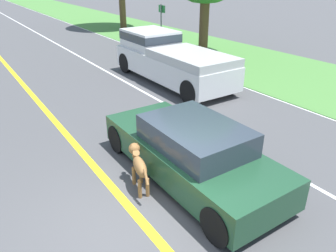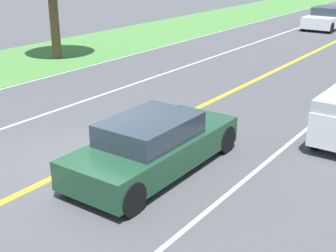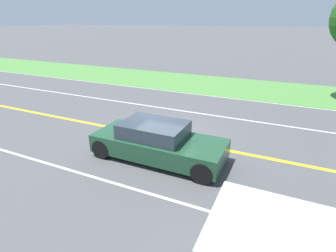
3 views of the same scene
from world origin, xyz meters
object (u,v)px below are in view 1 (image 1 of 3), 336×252
Objects in this scene: ego_car at (191,151)px; street_sign at (161,20)px; dog at (139,164)px; pickup_truck at (169,58)px.

street_sign is at bearing 59.70° from ego_car.
dog is 14.02m from street_sign.
ego_car reaches higher than dog.
dog is 0.21× the size of pickup_truck.
dog is at bearing 167.44° from ego_car.
pickup_truck is (4.59, 5.73, 0.38)m from dog.
ego_car is 0.78× the size of pickup_truck.
dog is at bearing -128.71° from pickup_truck.
ego_car is 6.92m from pickup_truck.
street_sign is at bearing 59.57° from pickup_truck.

